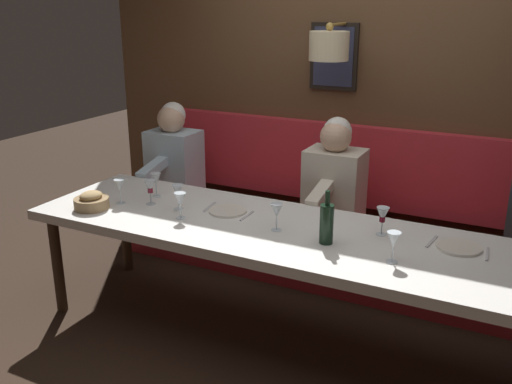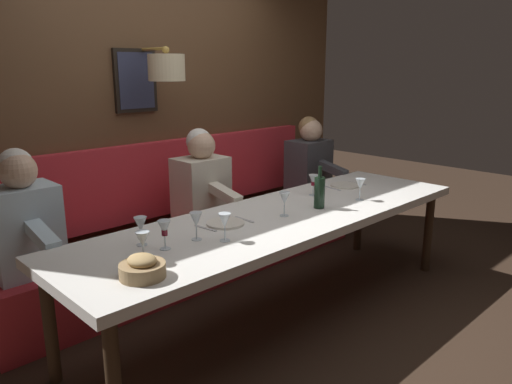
# 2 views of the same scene
# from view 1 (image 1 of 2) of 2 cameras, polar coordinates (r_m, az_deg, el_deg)

# --- Properties ---
(ground_plane) EXTENTS (12.00, 12.00, 0.00)m
(ground_plane) POSITION_cam_1_polar(r_m,az_deg,el_deg) (3.66, 2.39, -14.45)
(ground_plane) COLOR #332319
(dining_table) EXTENTS (0.90, 3.13, 0.74)m
(dining_table) POSITION_cam_1_polar(r_m,az_deg,el_deg) (3.34, 2.54, -4.57)
(dining_table) COLOR silver
(dining_table) RESTS_ON ground_plane
(banquette_bench) EXTENTS (0.52, 3.33, 0.45)m
(banquette_bench) POSITION_cam_1_polar(r_m,az_deg,el_deg) (4.28, 7.41, -6.01)
(banquette_bench) COLOR red
(banquette_bench) RESTS_ON ground_plane
(back_wall_panel) EXTENTS (0.59, 4.53, 2.90)m
(back_wall_panel) POSITION_cam_1_polar(r_m,az_deg,el_deg) (4.50, 10.49, 10.12)
(back_wall_panel) COLOR brown
(back_wall_panel) RESTS_ON ground_plane
(diner_near) EXTENTS (0.60, 0.40, 0.79)m
(diner_near) POSITION_cam_1_polar(r_m,az_deg,el_deg) (4.07, 7.87, 1.51)
(diner_near) COLOR beige
(diner_near) RESTS_ON banquette_bench
(diner_middle) EXTENTS (0.60, 0.40, 0.79)m
(diner_middle) POSITION_cam_1_polar(r_m,az_deg,el_deg) (4.67, -8.26, 3.72)
(diner_middle) COLOR silver
(diner_middle) RESTS_ON banquette_bench
(place_setting_0) EXTENTS (0.24, 0.32, 0.01)m
(place_setting_0) POSITION_cam_1_polar(r_m,az_deg,el_deg) (3.24, 19.67, -5.22)
(place_setting_0) COLOR silver
(place_setting_0) RESTS_ON dining_table
(place_setting_1) EXTENTS (0.24, 0.32, 0.01)m
(place_setting_1) POSITION_cam_1_polar(r_m,az_deg,el_deg) (3.57, -2.85, -1.90)
(place_setting_1) COLOR silver
(place_setting_1) RESTS_ON dining_table
(wine_glass_0) EXTENTS (0.07, 0.07, 0.16)m
(wine_glass_0) POSITION_cam_1_polar(r_m,az_deg,el_deg) (3.74, -10.56, 0.47)
(wine_glass_0) COLOR silver
(wine_glass_0) RESTS_ON dining_table
(wine_glass_1) EXTENTS (0.07, 0.07, 0.16)m
(wine_glass_1) POSITION_cam_1_polar(r_m,az_deg,el_deg) (2.93, 13.61, -4.78)
(wine_glass_1) COLOR silver
(wine_glass_1) RESTS_ON dining_table
(wine_glass_2) EXTENTS (0.07, 0.07, 0.16)m
(wine_glass_2) POSITION_cam_1_polar(r_m,az_deg,el_deg) (3.46, -7.61, -0.83)
(wine_glass_2) COLOR silver
(wine_glass_2) RESTS_ON dining_table
(wine_glass_3) EXTENTS (0.07, 0.07, 0.16)m
(wine_glass_3) POSITION_cam_1_polar(r_m,az_deg,el_deg) (3.61, -7.89, 0.00)
(wine_glass_3) COLOR silver
(wine_glass_3) RESTS_ON dining_table
(wine_glass_4) EXTENTS (0.07, 0.07, 0.16)m
(wine_glass_4) POSITION_cam_1_polar(r_m,az_deg,el_deg) (3.26, 12.56, -2.32)
(wine_glass_4) COLOR silver
(wine_glass_4) RESTS_ON dining_table
(wine_glass_5) EXTENTS (0.07, 0.07, 0.16)m
(wine_glass_5) POSITION_cam_1_polar(r_m,az_deg,el_deg) (3.88, -10.01, 1.20)
(wine_glass_5) COLOR silver
(wine_glass_5) RESTS_ON dining_table
(wine_glass_6) EXTENTS (0.07, 0.07, 0.16)m
(wine_glass_6) POSITION_cam_1_polar(r_m,az_deg,el_deg) (3.25, 2.08, -1.94)
(wine_glass_6) COLOR silver
(wine_glass_6) RESTS_ON dining_table
(wine_glass_7) EXTENTS (0.07, 0.07, 0.16)m
(wine_glass_7) POSITION_cam_1_polar(r_m,az_deg,el_deg) (3.79, -13.50, 0.54)
(wine_glass_7) COLOR silver
(wine_glass_7) RESTS_ON dining_table
(wine_bottle) EXTENTS (0.08, 0.08, 0.30)m
(wine_bottle) POSITION_cam_1_polar(r_m,az_deg,el_deg) (3.10, 7.09, -3.11)
(wine_bottle) COLOR black
(wine_bottle) RESTS_ON dining_table
(bread_bowl) EXTENTS (0.22, 0.22, 0.12)m
(bread_bowl) POSITION_cam_1_polar(r_m,az_deg,el_deg) (3.76, -16.16, -0.90)
(bread_bowl) COLOR #9E7F56
(bread_bowl) RESTS_ON dining_table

